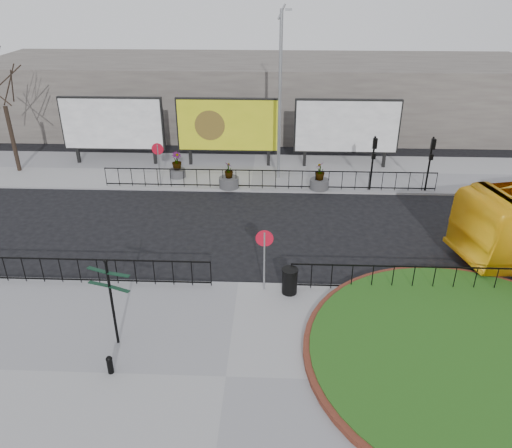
# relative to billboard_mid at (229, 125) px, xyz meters

# --- Properties ---
(ground) EXTENTS (90.00, 90.00, 0.00)m
(ground) POSITION_rel_billboard_mid_xyz_m (1.50, -12.97, -2.60)
(ground) COLOR black
(ground) RESTS_ON ground
(pavement_near) EXTENTS (30.00, 10.00, 0.12)m
(pavement_near) POSITION_rel_billboard_mid_xyz_m (1.50, -17.97, -2.54)
(pavement_near) COLOR gray
(pavement_near) RESTS_ON ground
(pavement_far) EXTENTS (44.00, 6.00, 0.12)m
(pavement_far) POSITION_rel_billboard_mid_xyz_m (1.50, -0.97, -2.54)
(pavement_far) COLOR gray
(pavement_far) RESTS_ON ground
(brick_edge) EXTENTS (10.40, 10.40, 0.18)m
(brick_edge) POSITION_rel_billboard_mid_xyz_m (9.00, -16.97, -2.39)
(brick_edge) COLOR brown
(brick_edge) RESTS_ON pavement_near
(grass_lawn) EXTENTS (10.00, 10.00, 0.22)m
(grass_lawn) POSITION_rel_billboard_mid_xyz_m (9.00, -16.97, -2.37)
(grass_lawn) COLOR #244712
(grass_lawn) RESTS_ON pavement_near
(railing_near_left) EXTENTS (10.00, 0.10, 1.10)m
(railing_near_left) POSITION_rel_billboard_mid_xyz_m (-4.50, -13.27, -1.93)
(railing_near_left) COLOR black
(railing_near_left) RESTS_ON pavement_near
(railing_near_right) EXTENTS (9.00, 0.10, 1.10)m
(railing_near_right) POSITION_rel_billboard_mid_xyz_m (8.00, -13.27, -1.93)
(railing_near_right) COLOR black
(railing_near_right) RESTS_ON pavement_near
(railing_far) EXTENTS (18.00, 0.10, 1.10)m
(railing_far) POSITION_rel_billboard_mid_xyz_m (2.50, -3.67, -1.93)
(railing_far) COLOR black
(railing_far) RESTS_ON pavement_far
(speed_sign_far) EXTENTS (0.64, 0.07, 2.47)m
(speed_sign_far) POSITION_rel_billboard_mid_xyz_m (-3.50, -3.57, -0.68)
(speed_sign_far) COLOR gray
(speed_sign_far) RESTS_ON pavement_far
(speed_sign_near) EXTENTS (0.64, 0.07, 2.47)m
(speed_sign_near) POSITION_rel_billboard_mid_xyz_m (2.50, -13.37, -0.68)
(speed_sign_near) COLOR gray
(speed_sign_near) RESTS_ON pavement_near
(billboard_left) EXTENTS (6.20, 0.31, 4.10)m
(billboard_left) POSITION_rel_billboard_mid_xyz_m (-7.00, 0.00, 0.00)
(billboard_left) COLOR black
(billboard_left) RESTS_ON pavement_far
(billboard_mid) EXTENTS (6.20, 0.31, 4.10)m
(billboard_mid) POSITION_rel_billboard_mid_xyz_m (0.00, 0.00, 0.00)
(billboard_mid) COLOR black
(billboard_mid) RESTS_ON pavement_far
(billboard_right) EXTENTS (6.20, 0.31, 4.10)m
(billboard_right) POSITION_rel_billboard_mid_xyz_m (7.00, 0.00, 0.00)
(billboard_right) COLOR black
(billboard_right) RESTS_ON pavement_far
(lamp_post) EXTENTS (0.74, 0.18, 9.23)m
(lamp_post) POSITION_rel_billboard_mid_xyz_m (3.01, -1.97, 2.23)
(lamp_post) COLOR gray
(lamp_post) RESTS_ON pavement_far
(signal_pole_a) EXTENTS (0.22, 0.26, 3.00)m
(signal_pole_a) POSITION_rel_billboard_mid_xyz_m (8.00, -3.63, -0.50)
(signal_pole_a) COLOR black
(signal_pole_a) RESTS_ON pavement_far
(signal_pole_b) EXTENTS (0.22, 0.26, 3.00)m
(signal_pole_b) POSITION_rel_billboard_mid_xyz_m (11.00, -3.63, -0.50)
(signal_pole_b) COLOR black
(signal_pole_b) RESTS_ON pavement_far
(tree_left) EXTENTS (2.00, 2.00, 7.00)m
(tree_left) POSITION_rel_billboard_mid_xyz_m (-12.50, -1.47, 1.02)
(tree_left) COLOR #2D2119
(tree_left) RESTS_ON pavement_far
(building_backdrop) EXTENTS (40.00, 10.00, 5.00)m
(building_backdrop) POSITION_rel_billboard_mid_xyz_m (1.50, 9.03, -0.10)
(building_backdrop) COLOR slate
(building_backdrop) RESTS_ON ground
(fingerpost_sign) EXTENTS (1.44, 0.66, 3.11)m
(fingerpost_sign) POSITION_rel_billboard_mid_xyz_m (-2.10, -16.60, -0.60)
(fingerpost_sign) COLOR black
(fingerpost_sign) RESTS_ON pavement_near
(bollard) EXTENTS (0.20, 0.20, 0.61)m
(bollard) POSITION_rel_billboard_mid_xyz_m (-1.92, -17.94, -2.15)
(bollard) COLOR black
(bollard) RESTS_ON pavement_near
(litter_bin) EXTENTS (0.61, 0.61, 1.00)m
(litter_bin) POSITION_rel_billboard_mid_xyz_m (3.44, -13.57, -1.97)
(litter_bin) COLOR black
(litter_bin) RESTS_ON pavement_near
(planter_a) EXTENTS (0.90, 0.90, 1.49)m
(planter_a) POSITION_rel_billboard_mid_xyz_m (-2.81, -2.15, -1.90)
(planter_a) COLOR #4C4C4F
(planter_a) RESTS_ON pavement_far
(planter_b) EXTENTS (1.09, 1.09, 1.44)m
(planter_b) POSITION_rel_billboard_mid_xyz_m (0.30, -3.57, -2.02)
(planter_b) COLOR #4C4C4F
(planter_b) RESTS_ON pavement_far
(planter_c) EXTENTS (1.03, 1.03, 1.52)m
(planter_c) POSITION_rel_billboard_mid_xyz_m (5.24, -3.57, -1.95)
(planter_c) COLOR #4C4C4F
(planter_c) RESTS_ON pavement_far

